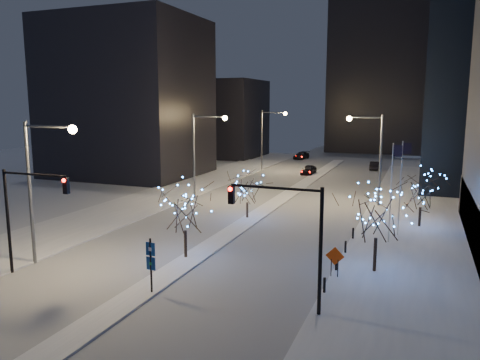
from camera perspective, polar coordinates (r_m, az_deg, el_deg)
The scene contains 25 objects.
ground at distance 29.15m, azimuth -12.13°, elevation -13.51°, with size 160.00×160.00×0.00m, color silver.
road at distance 60.28m, azimuth 6.46°, elevation -1.43°, with size 20.00×130.00×0.02m, color #9DA0AB.
median at distance 55.54m, azimuth 5.13°, elevation -2.27°, with size 2.00×80.00×0.15m, color white.
east_sidewalk at distance 43.72m, azimuth 20.59°, elevation -6.04°, with size 10.00×90.00×0.15m, color white.
west_sidewalk at distance 52.51m, azimuth -12.92°, elevation -3.15°, with size 8.00×90.00×0.15m, color white.
filler_west_near at distance 75.73m, azimuth -13.54°, elevation 9.68°, with size 22.00×18.00×24.00m, color black.
filler_west_far at distance 101.06m, azimuth -2.69°, elevation 7.51°, with size 18.00×16.00×16.00m, color black.
horizon_block at distance 115.05m, azimuth 17.24°, elevation 13.81°, with size 24.00×14.00×42.00m, color black.
street_lamp_w_near at distance 34.48m, azimuth -23.15°, elevation 0.72°, with size 4.40×0.56×10.00m.
street_lamp_w_mid at distance 55.02m, azimuth -4.66°, elevation 4.39°, with size 4.40×0.56×10.00m.
street_lamp_w_far at distance 78.21m, azimuth 3.42°, elevation 5.87°, with size 4.40×0.56×10.00m.
street_lamp_east at distance 52.73m, azimuth 15.83°, elevation 3.80°, with size 3.90×0.56×10.00m.
traffic_signal_west at distance 33.04m, azimuth -24.76°, elevation -2.80°, with size 5.26×0.43×7.00m.
traffic_signal_east at distance 24.92m, azimuth 6.33°, elevation -5.73°, with size 5.26×0.43×7.00m.
flagpoles at distance 40.08m, azimuth 18.58°, elevation -0.36°, with size 1.35×2.60×8.00m.
bollards at distance 34.32m, azimuth 12.23°, elevation -8.89°, with size 0.16×12.16×0.90m.
car_near at distance 75.14m, azimuth 8.37°, elevation 1.24°, with size 1.79×4.45×1.51m, color black.
car_mid at distance 83.08m, azimuth 16.10°, elevation 1.70°, with size 1.49×4.27×1.41m, color black.
car_far at distance 95.89m, azimuth 7.50°, elevation 2.97°, with size 2.00×4.93×1.43m, color black.
holiday_tree_median_near at distance 33.79m, azimuth -6.75°, elevation -3.46°, with size 5.30×5.30×5.60m.
holiday_tree_median_far at distance 45.42m, azimuth 0.90°, elevation -0.99°, with size 3.97×3.97×4.63m.
holiday_tree_plaza_near at distance 31.96m, azimuth 16.36°, elevation -3.85°, with size 5.20×5.20×6.05m.
holiday_tree_plaza_far at distance 45.17m, azimuth 21.25°, elevation -1.20°, with size 5.53×5.53×5.18m.
wayfinding_sign at distance 28.32m, azimuth -10.82°, elevation -9.59°, with size 0.61×0.14×3.43m.
construction_sign at distance 31.03m, azimuth 11.48°, elevation -9.39°, with size 1.21×0.06×1.99m.
Camera 1 is at (15.10, -22.27, 11.22)m, focal length 35.00 mm.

